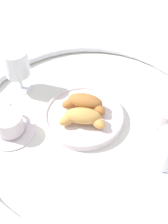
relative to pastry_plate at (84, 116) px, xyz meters
The scene contains 8 objects.
ground_plane 0.03m from the pastry_plate, 140.08° to the left, with size 2.20×2.20×0.00m, color silver.
table_chrome_rim 0.02m from the pastry_plate, 140.08° to the left, with size 0.69×0.69×0.02m, color silver.
pastry_plate is the anchor object (origin of this frame).
croissant_large 0.04m from the pastry_plate, 110.66° to the right, with size 0.12×0.10×0.04m.
croissant_small 0.04m from the pastry_plate, 68.33° to the left, with size 0.13×0.09×0.04m.
coffee_cup_near 0.23m from the pastry_plate, 161.80° to the left, with size 0.14×0.14×0.06m.
coffee_cup_far 0.21m from the pastry_plate, ahead, with size 0.14×0.14×0.06m.
juice_glass_left 0.25m from the pastry_plate, 47.98° to the right, with size 0.08×0.08×0.14m.
Camera 1 is at (0.15, 0.50, 0.62)m, focal length 45.41 mm.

